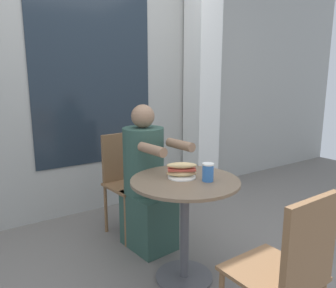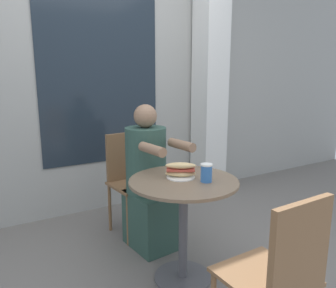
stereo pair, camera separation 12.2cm
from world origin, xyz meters
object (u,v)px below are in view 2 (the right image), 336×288
Objects in this scene: seated_diner at (149,186)px; sandwich_on_plate at (181,171)px; cafe_table at (183,207)px; drink_cup at (206,173)px; empty_chair_across at (281,270)px; diner_chair at (129,173)px.

seated_diner is 5.62× the size of sandwich_on_plate.
drink_cup reaches higher than cafe_table.
drink_cup is (0.08, -0.63, 0.26)m from seated_diner.
sandwich_on_plate is at bearing 80.26° from cafe_table.
sandwich_on_plate is 0.18m from drink_cup.
sandwich_on_plate is at bearing 83.55° from seated_diner.
drink_cup is (0.09, -0.15, 0.01)m from sandwich_on_plate.
cafe_table is 0.81× the size of empty_chair_across.
cafe_table is 0.24m from sandwich_on_plate.
diner_chair is at bearing 87.86° from empty_chair_across.
sandwich_on_plate is (-0.01, -0.48, 0.25)m from seated_diner.
empty_chair_across reaches higher than drink_cup.
diner_chair reaches higher than sandwich_on_plate.
diner_chair is 1.01m from drink_cup.
cafe_table is 0.29m from drink_cup.
seated_diner is (0.01, -0.35, -0.02)m from diner_chair.
diner_chair is 7.51× the size of drink_cup.
empty_chair_across is at bearing 83.66° from diner_chair.
diner_chair is 1.00× the size of empty_chair_across.
diner_chair is (0.01, 0.88, 0.00)m from cafe_table.
seated_diner reaches higher than diner_chair.
diner_chair is at bearing 90.20° from sandwich_on_plate.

